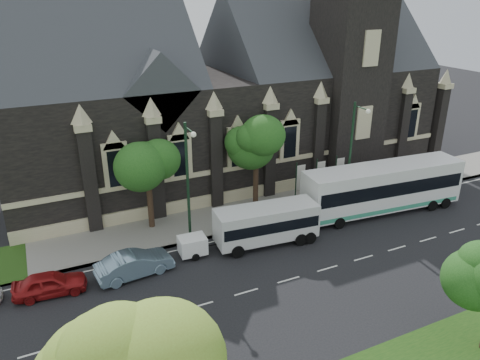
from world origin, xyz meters
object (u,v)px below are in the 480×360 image
tree_walk_left (149,157)px  box_trailer (192,245)px  shuttle_bus (267,223)px  sedan (135,264)px  banner_flag_right (338,173)px  car_far_red (50,284)px  tree_walk_right (257,140)px  banner_flag_center (319,176)px  banner_flag_left (299,180)px  tour_coach (383,187)px  street_lamp_near (352,150)px  street_lamp_mid (188,178)px  tree_park_near (123,347)px

tree_walk_left → box_trailer: bearing=-76.5°
shuttle_bus → sedan: 9.65m
banner_flag_right → car_far_red: size_ratio=0.94×
tree_walk_right → banner_flag_center: bearing=-18.6°
tree_walk_right → banner_flag_left: size_ratio=1.95×
tree_walk_right → tour_coach: 10.98m
tree_walk_right → tour_coach: tree_walk_right is taller
tree_walk_right → banner_flag_left: tree_walk_right is taller
shuttle_bus → banner_flag_left: bearing=44.1°
box_trailer → street_lamp_near: bearing=10.1°
sedan → tree_walk_right: bearing=-69.8°
banner_flag_left → sedan: size_ratio=0.81×
street_lamp_near → car_far_red: (-23.78, -2.15, -4.39)m
tree_walk_left → banner_flag_right: size_ratio=1.91×
banner_flag_left → banner_flag_center: 2.00m
tree_walk_right → shuttle_bus: 7.64m
street_lamp_near → banner_flag_right: (0.29, 1.91, -2.73)m
street_lamp_mid → banner_flag_left: size_ratio=2.25×
tour_coach → sedan: tour_coach is taller
shuttle_bus → sedan: shuttle_bus is taller
tree_park_near → banner_flag_left: size_ratio=2.14×
tree_park_near → street_lamp_near: size_ratio=0.95×
banner_flag_right → box_trailer: banner_flag_right is taller
banner_flag_right → car_far_red: 24.47m
banner_flag_right → sedan: size_ratio=0.81×
shuttle_bus → sedan: bearing=-174.6°
banner_flag_right → box_trailer: 15.32m
tree_park_near → box_trailer: 16.85m
banner_flag_left → shuttle_bus: size_ratio=0.52×
tree_park_near → banner_flag_center: (20.06, 17.77, -4.03)m
street_lamp_mid → banner_flag_right: street_lamp_mid is taller
tree_park_near → tree_walk_left: (5.97, 19.47, -0.68)m
car_far_red → box_trailer: bearing=-82.3°
tree_walk_left → banner_flag_right: tree_walk_left is taller
street_lamp_mid → box_trailer: size_ratio=3.30×
tree_park_near → car_far_red: bearing=98.3°
street_lamp_near → box_trailer: size_ratio=3.30×
banner_flag_left → car_far_red: (-20.07, -4.06, -1.66)m
shuttle_bus → street_lamp_near: bearing=20.1°
sedan → car_far_red: size_ratio=1.16×
street_lamp_near → car_far_red: size_ratio=2.12×
banner_flag_right → banner_flag_left: bearing=180.0°
tree_park_near → tree_walk_left: size_ratio=1.12×
tree_walk_right → shuttle_bus: size_ratio=1.02×
tree_walk_right → sedan: size_ratio=1.58×
banner_flag_right → sedan: (-18.97, -4.28, -1.57)m
tree_walk_left → tour_coach: tree_walk_left is taller
tree_park_near → banner_flag_center: size_ratio=2.14×
tree_walk_left → banner_flag_center: 14.58m
street_lamp_near → box_trailer: (-14.51, -1.73, -4.30)m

